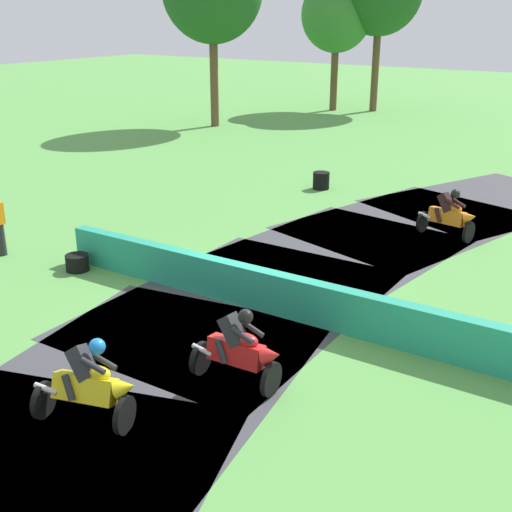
# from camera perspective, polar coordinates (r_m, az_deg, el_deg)

# --- Properties ---
(ground_plane) EXTENTS (120.00, 120.00, 0.00)m
(ground_plane) POSITION_cam_1_polar(r_m,az_deg,el_deg) (14.37, -1.38, -4.09)
(ground_plane) COLOR #569947
(track_asphalt) EXTENTS (9.11, 30.73, 0.01)m
(track_asphalt) POSITION_cam_1_polar(r_m,az_deg,el_deg) (13.85, 2.36, -5.08)
(track_asphalt) COLOR #3D3D42
(track_asphalt) RESTS_ON ground
(safety_barrier) EXTENTS (19.31, 0.64, 0.90)m
(safety_barrier) POSITION_cam_1_polar(r_m,az_deg,el_deg) (12.41, 17.48, -7.03)
(safety_barrier) COLOR #239375
(safety_barrier) RESTS_ON ground
(motorcycle_lead_orange) EXTENTS (1.71, 0.90, 1.42)m
(motorcycle_lead_orange) POSITION_cam_1_polar(r_m,az_deg,el_deg) (19.01, 16.42, 3.45)
(motorcycle_lead_orange) COLOR black
(motorcycle_lead_orange) RESTS_ON ground
(motorcycle_chase_red) EXTENTS (1.68, 0.77, 1.42)m
(motorcycle_chase_red) POSITION_cam_1_polar(r_m,az_deg,el_deg) (11.13, -1.40, -8.10)
(motorcycle_chase_red) COLOR black
(motorcycle_chase_red) RESTS_ON ground
(motorcycle_trailing_yellow) EXTENTS (1.67, 1.17, 1.42)m
(motorcycle_trailing_yellow) POSITION_cam_1_polar(r_m,az_deg,el_deg) (10.55, -14.20, -10.76)
(motorcycle_trailing_yellow) COLOR black
(motorcycle_trailing_yellow) RESTS_ON ground
(tire_stack_near) EXTENTS (0.58, 0.58, 0.60)m
(tire_stack_near) POSITION_cam_1_polar(r_m,az_deg,el_deg) (23.56, 5.66, 6.52)
(tire_stack_near) COLOR black
(tire_stack_near) RESTS_ON ground
(tire_stack_mid_a) EXTENTS (0.56, 0.56, 0.40)m
(tire_stack_mid_a) POSITION_cam_1_polar(r_m,az_deg,el_deg) (16.64, -15.22, -0.56)
(tire_stack_mid_a) COLOR black
(tire_stack_mid_a) RESTS_ON ground
(tree_far_right) EXTENTS (4.25, 4.25, 7.90)m
(tree_far_right) POSITION_cam_1_polar(r_m,az_deg,el_deg) (42.34, 6.99, 20.01)
(tree_far_right) COLOR brown
(tree_far_right) RESTS_ON ground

